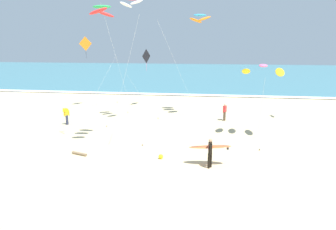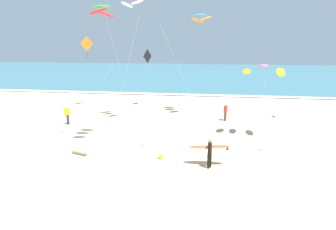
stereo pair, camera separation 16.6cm
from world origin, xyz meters
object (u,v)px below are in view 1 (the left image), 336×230
Objects in this scene: kite_diamond_amber_outer at (86,45)px; bystander_red_top at (225,112)px; kite_arc_rose_mid at (263,70)px; bystander_yellow_top at (67,115)px; lifeguard_flag at (64,118)px; surfer_lead at (210,149)px; beach_ball at (161,157)px; driftwood_log at (79,154)px; kite_diamond_charcoal_near at (146,57)px; kite_arc_cobalt_close at (200,18)px; kite_arc_emerald_high at (102,11)px; kite_arc_scarlet_low at (131,2)px.

bystander_red_top is at bearing -14.66° from kite_diamond_amber_outer.
kite_arc_rose_mid is 3.41× the size of bystander_red_top.
lifeguard_flag is (1.10, -2.56, 0.45)m from bystander_yellow_top.
beach_ball is at bearing 166.07° from surfer_lead.
bystander_yellow_top is 1.45× the size of driftwood_log.
lifeguard_flag is at bearing -154.84° from bystander_red_top.
kite_arc_rose_mid reaches higher than bystander_yellow_top.
kite_diamond_amber_outer is at bearing 165.34° from bystander_red_top.
kite_diamond_charcoal_near is 5.70× the size of driftwood_log.
kite_diamond_charcoal_near is at bearing 114.27° from surfer_lead.
kite_arc_cobalt_close is at bearing 36.13° from lifeguard_flag.
bystander_yellow_top is 5.68× the size of beach_ball.
kite_arc_emerald_high is 9.68m from beach_ball.
bystander_red_top is at bearing 46.17° from driftwood_log.
kite_diamond_charcoal_near reaches higher than lifeguard_flag.
beach_ball reaches higher than driftwood_log.
kite_diamond_amber_outer is (-16.59, 8.38, 1.61)m from kite_arc_rose_mid.
kite_arc_scarlet_low reaches higher than surfer_lead.
bystander_red_top is (-2.25, 4.63, -4.21)m from kite_arc_rose_mid.
kite_arc_cobalt_close is at bearing 23.00° from bystander_yellow_top.
beach_ball is 0.26× the size of driftwood_log.
bystander_yellow_top is (-15.76, 1.36, -4.21)m from kite_arc_rose_mid.
kite_arc_rose_mid is at bearing 38.19° from beach_ball.
kite_diamond_amber_outer is at bearing 153.21° from kite_arc_rose_mid.
lifeguard_flag is (-14.66, -1.20, -3.76)m from kite_arc_rose_mid.
lifeguard_flag is (-12.41, -5.83, 0.45)m from bystander_red_top.
kite_arc_emerald_high is 13.32m from kite_diamond_amber_outer.
bystander_yellow_top is (-11.01, -4.67, -8.20)m from kite_arc_cobalt_close.
kite_diamond_amber_outer reaches higher than surfer_lead.
beach_ball is at bearing -25.61° from lifeguard_flag.
kite_arc_rose_mid is at bearing -26.79° from kite_diamond_amber_outer.
surfer_lead is at bearing -121.36° from kite_arc_rose_mid.
kite_arc_rose_mid is at bearing 24.01° from driftwood_log.
kite_diamond_charcoal_near is at bearing 149.42° from bystander_red_top.
kite_diamond_amber_outer is 26.89× the size of beach_ball.
kite_arc_emerald_high reaches higher than bystander_red_top.
kite_arc_emerald_high is at bearing -91.97° from kite_arc_scarlet_low.
bystander_yellow_top is 11.32m from beach_ball.
kite_arc_scarlet_low is at bearing -87.85° from kite_diamond_charcoal_near.
kite_arc_scarlet_low is at bearing 127.13° from surfer_lead.
kite_arc_cobalt_close is at bearing 95.72° from surfer_lead.
lifeguard_flag is (-4.43, -4.16, -8.80)m from kite_arc_scarlet_low.
kite_diamond_amber_outer is at bearing 96.78° from bystander_yellow_top.
kite_arc_rose_mid reaches higher than bystander_red_top.
kite_arc_rose_mid is 15.18m from lifeguard_flag.
bystander_yellow_top is at bearing 149.43° from surfer_lead.
surfer_lead is 0.32× the size of kite_diamond_amber_outer.
kite_arc_emerald_high is at bearing -89.86° from kite_diamond_charcoal_near.
kite_diamond_amber_outer reaches higher than kite_diamond_charcoal_near.
kite_arc_scarlet_low reaches higher than kite_arc_emerald_high.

